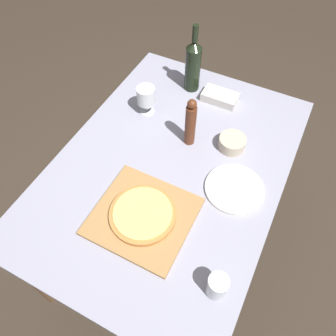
{
  "coord_description": "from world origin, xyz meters",
  "views": [
    {
      "loc": [
        0.38,
        -0.77,
        1.9
      ],
      "look_at": [
        0.02,
        -0.06,
        0.8
      ],
      "focal_mm": 35.0,
      "sensor_mm": 36.0,
      "label": 1
    }
  ],
  "objects_px": {
    "pizza": "(143,214)",
    "wine_glass": "(146,96)",
    "pepper_mill": "(191,123)",
    "small_bowl": "(232,143)",
    "wine_bottle": "(193,65)"
  },
  "relations": [
    {
      "from": "pizza",
      "to": "wine_glass",
      "type": "height_order",
      "value": "wine_glass"
    },
    {
      "from": "pepper_mill",
      "to": "small_bowl",
      "type": "distance_m",
      "value": 0.21
    },
    {
      "from": "pizza",
      "to": "pepper_mill",
      "type": "bearing_deg",
      "value": 90.4
    },
    {
      "from": "pepper_mill",
      "to": "wine_bottle",
      "type": "bearing_deg",
      "value": 112.85
    },
    {
      "from": "wine_bottle",
      "to": "small_bowl",
      "type": "bearing_deg",
      "value": -41.19
    },
    {
      "from": "pizza",
      "to": "wine_glass",
      "type": "relative_size",
      "value": 1.79
    },
    {
      "from": "wine_bottle",
      "to": "pizza",
      "type": "bearing_deg",
      "value": -79.25
    },
    {
      "from": "pepper_mill",
      "to": "wine_glass",
      "type": "xyz_separation_m",
      "value": [
        -0.27,
        0.08,
        -0.02
      ]
    },
    {
      "from": "wine_glass",
      "to": "small_bowl",
      "type": "xyz_separation_m",
      "value": [
        0.45,
        -0.03,
        -0.07
      ]
    },
    {
      "from": "wine_bottle",
      "to": "pepper_mill",
      "type": "bearing_deg",
      "value": -67.15
    },
    {
      "from": "pizza",
      "to": "pepper_mill",
      "type": "height_order",
      "value": "pepper_mill"
    },
    {
      "from": "small_bowl",
      "to": "wine_glass",
      "type": "bearing_deg",
      "value": 176.59
    },
    {
      "from": "pizza",
      "to": "small_bowl",
      "type": "xyz_separation_m",
      "value": [
        0.18,
        0.49,
        -0.0
      ]
    },
    {
      "from": "wine_bottle",
      "to": "small_bowl",
      "type": "xyz_separation_m",
      "value": [
        0.33,
        -0.29,
        -0.11
      ]
    },
    {
      "from": "pizza",
      "to": "wine_bottle",
      "type": "distance_m",
      "value": 0.81
    }
  ]
}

